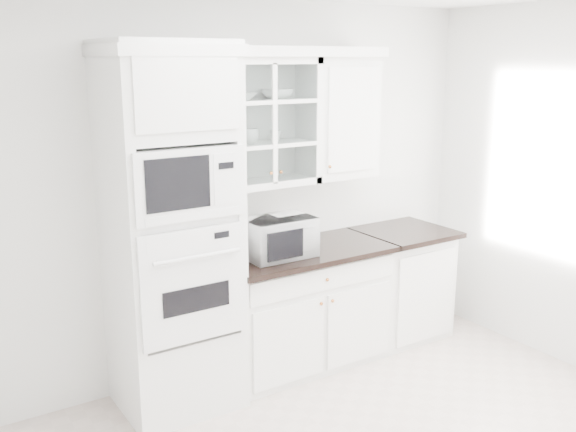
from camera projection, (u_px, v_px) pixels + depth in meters
room_shell at (364, 152)px, 3.56m from camera, size 4.00×3.50×2.70m
oven_column at (172, 233)px, 4.11m from camera, size 0.76×0.68×2.40m
base_cabinet_run at (302, 306)px, 4.86m from camera, size 1.32×0.67×0.92m
extra_base_cabinet at (400, 282)px, 5.38m from camera, size 0.72×0.67×0.92m
upper_cabinet_glass at (262, 123)px, 4.51m from camera, size 0.80×0.33×0.90m
upper_cabinet_solid at (339, 118)px, 4.86m from camera, size 0.55×0.33×0.90m
crown_molding at (250, 51)px, 4.31m from camera, size 2.14×0.38×0.07m
countertop_microwave at (277, 237)px, 4.54m from camera, size 0.49×0.41×0.28m
bowl_a at (238, 97)px, 4.34m from camera, size 0.25×0.25×0.05m
bowl_b at (277, 94)px, 4.54m from camera, size 0.23×0.23×0.07m
cup_a at (249, 136)px, 4.46m from camera, size 0.15×0.15×0.11m
cup_b at (275, 136)px, 4.59m from camera, size 0.11×0.11×0.08m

